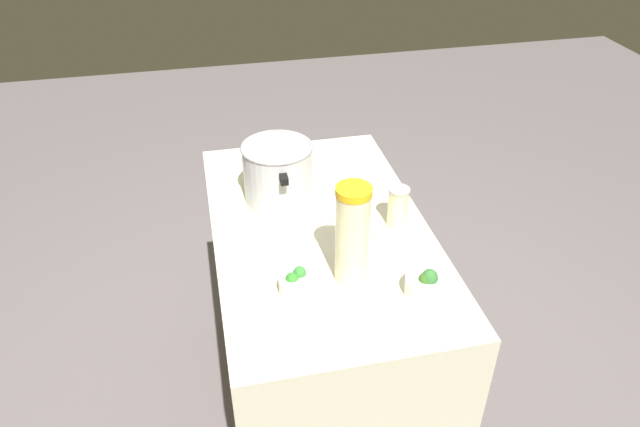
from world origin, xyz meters
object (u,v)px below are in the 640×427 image
at_px(lemonade_pitcher, 352,234).
at_px(mason_jar, 398,206).
at_px(cooking_pot, 278,172).
at_px(broccoli_bowl_center, 427,285).
at_px(broccoli_bowl_front, 297,284).

relative_size(lemonade_pitcher, mason_jar, 2.27).
height_order(lemonade_pitcher, mason_jar, lemonade_pitcher).
relative_size(cooking_pot, broccoli_bowl_center, 2.48).
relative_size(cooking_pot, mason_jar, 2.29).
bearing_deg(cooking_pot, broccoli_bowl_center, -149.76).
xyz_separation_m(lemonade_pitcher, broccoli_bowl_center, (-0.11, -0.19, -0.12)).
bearing_deg(broccoli_bowl_center, cooking_pot, 30.24).
xyz_separation_m(cooking_pot, lemonade_pitcher, (-0.44, -0.14, 0.04)).
bearing_deg(broccoli_bowl_front, cooking_pot, -2.94).
height_order(lemonade_pitcher, broccoli_bowl_front, lemonade_pitcher).
distance_m(lemonade_pitcher, mason_jar, 0.32).
relative_size(mason_jar, broccoli_bowl_center, 1.08).
distance_m(cooking_pot, mason_jar, 0.41).
bearing_deg(lemonade_pitcher, cooking_pot, 17.18).
xyz_separation_m(broccoli_bowl_front, broccoli_bowl_center, (-0.08, -0.35, 0.00)).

